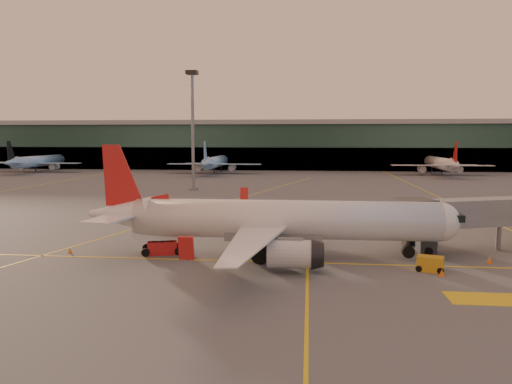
# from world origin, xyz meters

# --- Properties ---
(ground) EXTENTS (600.00, 600.00, 0.00)m
(ground) POSITION_xyz_m (0.00, 0.00, 0.00)
(ground) COLOR #4C4F54
(ground) RESTS_ON ground
(taxi_markings) EXTENTS (100.12, 173.00, 0.01)m
(taxi_markings) POSITION_xyz_m (-7.32, 44.49, 0.01)
(taxi_markings) COLOR gold
(taxi_markings) RESTS_ON ground
(terminal) EXTENTS (400.00, 20.00, 17.60)m
(terminal) POSITION_xyz_m (0.00, 141.79, 8.76)
(terminal) COLOR #19382D
(terminal) RESTS_ON ground
(mast_west_near) EXTENTS (2.40, 2.40, 25.60)m
(mast_west_near) POSITION_xyz_m (-20.00, 66.00, 14.86)
(mast_west_near) COLOR slate
(mast_west_near) RESTS_ON ground
(distant_aircraft_row) EXTENTS (290.00, 34.00, 13.00)m
(distant_aircraft_row) POSITION_xyz_m (-21.00, 118.00, 0.00)
(distant_aircraft_row) COLOR #87B4E2
(distant_aircraft_row) RESTS_ON ground
(main_airplane) EXTENTS (35.58, 31.96, 10.76)m
(main_airplane) POSITION_xyz_m (1.55, 6.90, 3.50)
(main_airplane) COLOR silver
(main_airplane) RESTS_ON ground
(jet_bridge) EXTENTS (23.13, 10.90, 5.49)m
(jet_bridge) POSITION_xyz_m (25.58, 12.97, 3.72)
(jet_bridge) COLOR slate
(jet_bridge) RESTS_ON ground
(catering_truck) EXTENTS (5.56, 3.56, 3.99)m
(catering_truck) POSITION_xyz_m (-9.56, 7.20, 2.27)
(catering_truck) COLOR #B3191B
(catering_truck) RESTS_ON ground
(gpu_cart) EXTENTS (2.52, 1.93, 1.30)m
(gpu_cart) POSITION_xyz_m (15.49, 3.22, 0.63)
(gpu_cart) COLOR #B88817
(gpu_cart) RESTS_ON ground
(pushback_tug) EXTENTS (3.42, 2.08, 1.68)m
(pushback_tug) POSITION_xyz_m (16.89, 14.16, 0.68)
(pushback_tug) COLOR black
(pushback_tug) RESTS_ON ground
(cone_nose) EXTENTS (0.49, 0.49, 0.62)m
(cone_nose) POSITION_xyz_m (21.56, 6.61, 0.30)
(cone_nose) COLOR #DB5A0B
(cone_nose) RESTS_ON ground
(cone_tail) EXTENTS (0.38, 0.38, 0.49)m
(cone_tail) POSITION_xyz_m (-18.63, 6.52, 0.23)
(cone_tail) COLOR #DB5A0B
(cone_tail) RESTS_ON ground
(cone_wing_left) EXTENTS (0.43, 0.43, 0.55)m
(cone_wing_left) POSITION_xyz_m (0.67, 23.62, 0.27)
(cone_wing_left) COLOR #DB5A0B
(cone_wing_left) RESTS_ON ground
(cone_fwd) EXTENTS (0.47, 0.47, 0.60)m
(cone_fwd) POSITION_xyz_m (16.09, 1.76, 0.29)
(cone_fwd) COLOR #DB5A0B
(cone_fwd) RESTS_ON ground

